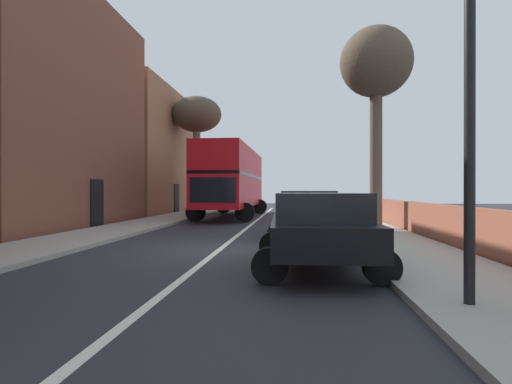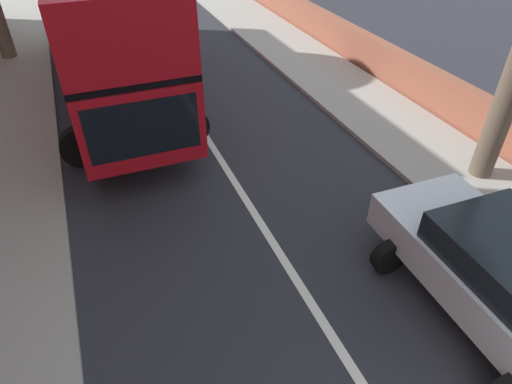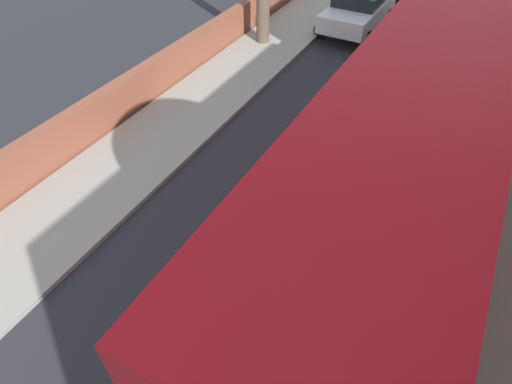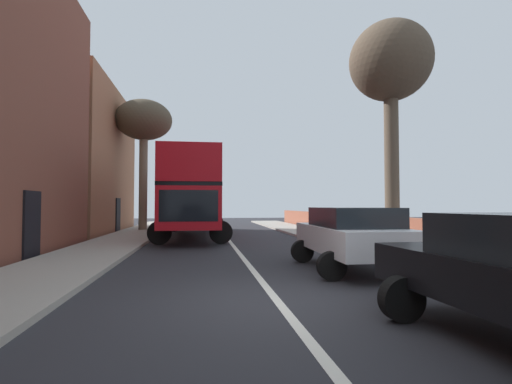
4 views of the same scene
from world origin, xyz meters
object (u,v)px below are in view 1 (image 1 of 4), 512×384
at_px(parked_car_black_right_0, 319,226).
at_px(street_tree_left_2, 197,117).
at_px(street_tree_right_3, 376,67).
at_px(lamppost_right, 470,22).
at_px(double_decker_bus, 232,178).
at_px(parked_car_white_right_2, 309,211).

xyz_separation_m(parked_car_black_right_0, street_tree_left_2, (-7.45, 20.64, 5.99)).
bearing_deg(street_tree_right_3, lamppost_right, -94.94).
bearing_deg(double_decker_bus, street_tree_left_2, 126.65).
bearing_deg(lamppost_right, street_tree_right_3, 85.06).
distance_m(double_decker_bus, street_tree_left_2, 7.08).
bearing_deg(parked_car_black_right_0, parked_car_white_right_2, 90.04).
relative_size(double_decker_bus, parked_car_white_right_2, 2.68).
bearing_deg(parked_car_white_right_2, street_tree_left_2, 116.13).
height_order(parked_car_black_right_0, street_tree_right_3, street_tree_right_3).
relative_size(parked_car_black_right_0, parked_car_white_right_2, 1.01).
height_order(parked_car_black_right_0, parked_car_white_right_2, parked_car_white_right_2).
relative_size(parked_car_white_right_2, street_tree_right_3, 0.54).
bearing_deg(street_tree_left_2, street_tree_right_3, -50.07).
height_order(double_decker_bus, lamppost_right, lamppost_right).
relative_size(parked_car_white_right_2, street_tree_left_2, 0.52).
xyz_separation_m(street_tree_right_3, lamppost_right, (-0.96, -11.11, -2.70)).
height_order(parked_car_white_right_2, street_tree_left_2, street_tree_left_2).
relative_size(street_tree_left_2, street_tree_right_3, 1.03).
relative_size(parked_car_white_right_2, lamppost_right, 0.68).
bearing_deg(parked_car_white_right_2, street_tree_right_3, 47.20).
distance_m(parked_car_black_right_0, street_tree_left_2, 22.74).
height_order(double_decker_bus, street_tree_right_3, street_tree_right_3).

